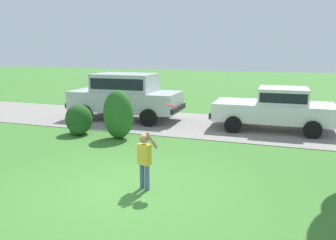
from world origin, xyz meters
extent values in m
plane|color=#3D752D|center=(0.00, 0.00, 0.00)|extent=(80.00, 80.00, 0.00)
cube|color=gray|center=(0.00, 6.71, 0.01)|extent=(28.00, 4.40, 0.02)
ellipsoid|color=#1E511C|center=(-3.72, 3.93, 0.52)|extent=(0.97, 0.86, 1.04)
ellipsoid|color=#1E511C|center=(-3.65, 3.71, 0.26)|extent=(0.57, 0.57, 0.51)
ellipsoid|color=#286023|center=(-2.13, 3.80, 0.81)|extent=(1.03, 0.83, 1.62)
cube|color=white|center=(2.61, 6.80, 0.68)|extent=(4.24, 1.93, 0.64)
cube|color=white|center=(2.92, 6.81, 1.28)|extent=(1.71, 1.66, 0.56)
cube|color=black|center=(2.92, 6.81, 1.28)|extent=(1.58, 1.67, 0.34)
cylinder|color=black|center=(1.33, 5.84, 0.30)|extent=(0.60, 0.23, 0.60)
cylinder|color=black|center=(1.28, 7.72, 0.30)|extent=(0.60, 0.23, 0.60)
cylinder|color=black|center=(3.93, 5.89, 0.30)|extent=(0.60, 0.23, 0.60)
cylinder|color=black|center=(3.89, 7.77, 0.30)|extent=(0.60, 0.23, 0.60)
cube|color=black|center=(0.47, 6.76, 0.52)|extent=(0.16, 1.75, 0.20)
cube|color=silver|center=(-3.29, 6.70, 0.80)|extent=(4.53, 1.91, 0.80)
cube|color=silver|center=(-3.29, 6.70, 1.56)|extent=(2.50, 1.66, 0.72)
cube|color=black|center=(-3.29, 6.70, 1.56)|extent=(2.30, 1.68, 0.43)
cylinder|color=black|center=(-4.67, 5.74, 0.34)|extent=(0.68, 0.23, 0.68)
cylinder|color=black|center=(-4.70, 7.62, 0.34)|extent=(0.68, 0.23, 0.68)
cylinder|color=black|center=(-1.88, 5.79, 0.34)|extent=(0.68, 0.23, 0.68)
cylinder|color=black|center=(-1.91, 7.67, 0.34)|extent=(0.68, 0.23, 0.68)
cube|color=black|center=(-5.58, 6.66, 0.60)|extent=(0.15, 1.75, 0.20)
cube|color=black|center=(-1.00, 6.74, 0.60)|extent=(0.15, 1.75, 0.20)
cylinder|color=#4C608C|center=(0.29, 0.18, 0.28)|extent=(0.10, 0.10, 0.55)
cylinder|color=#4C608C|center=(0.42, 0.14, 0.28)|extent=(0.10, 0.10, 0.55)
cube|color=gold|center=(0.35, 0.16, 0.77)|extent=(0.30, 0.23, 0.44)
sphere|color=#A37556|center=(0.35, 0.16, 1.11)|extent=(0.20, 0.20, 0.20)
cylinder|color=#A37556|center=(0.52, 0.16, 1.09)|extent=(0.24, 0.21, 0.39)
cylinder|color=#A37556|center=(0.20, 0.21, 0.72)|extent=(0.07, 0.07, 0.36)
cylinder|color=red|center=(0.78, 0.61, 1.75)|extent=(0.29, 0.28, 0.17)
cylinder|color=orange|center=(0.78, 0.61, 1.75)|extent=(0.17, 0.16, 0.11)
camera|label=1|loc=(3.12, -6.25, 2.93)|focal=37.32mm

